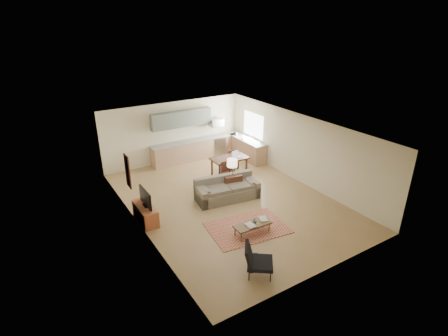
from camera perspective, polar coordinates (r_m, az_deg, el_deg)
room at (r=11.97m, az=0.76°, el=0.39°), size 9.00×9.00×9.00m
kitchen_counter_back at (r=16.09m, az=-4.56°, el=3.08°), size 4.26×0.64×0.92m
kitchen_counter_right at (r=16.14m, az=3.80°, el=3.17°), size 0.64×2.26×0.92m
kitchen_range at (r=16.59m, az=-1.19°, el=3.75°), size 0.62×0.62×0.90m
kitchen_microwave at (r=16.27m, az=-1.26°, el=7.42°), size 0.62×0.40×0.35m
upper_cabinets at (r=15.52m, az=-6.98°, el=7.99°), size 2.80×0.34×0.70m
window_right at (r=15.97m, az=4.79°, el=7.03°), size 0.02×1.40×1.05m
wall_art_left at (r=11.45m, az=-15.42°, el=-0.51°), size 0.06×0.42×1.10m
triptych at (r=15.54m, az=-8.51°, el=7.16°), size 1.70×0.04×0.50m
rug at (r=11.03m, az=3.83°, el=-9.72°), size 2.56×1.93×0.02m
sofa at (r=12.46m, az=0.56°, el=-3.41°), size 2.46×1.34×0.81m
coffee_table at (r=10.70m, az=4.65°, el=-9.84°), size 1.18×0.49×0.35m
book_a at (r=10.45m, az=3.77°, el=-9.47°), size 0.28×0.35×0.03m
book_b at (r=10.83m, az=5.82°, el=-8.31°), size 0.45×0.48×0.02m
vase at (r=10.64m, az=4.96°, el=-8.46°), size 0.17×0.17×0.16m
armchair at (r=9.10m, az=5.92°, el=-14.77°), size 1.04×1.04×0.85m
tv_credenza at (r=11.48m, az=-12.70°, el=-7.27°), size 0.47×1.21×0.56m
tv at (r=11.23m, az=-12.73°, el=-4.75°), size 0.09×0.93×0.56m
console_table at (r=12.85m, az=1.31°, el=-2.66°), size 0.73×0.55×0.77m
table_lamp at (r=12.56m, az=1.34°, el=0.19°), size 0.41×0.41×0.62m
dining_table at (r=14.42m, az=0.86°, el=0.32°), size 1.50×0.88×0.75m
dining_chair_near at (r=13.68m, az=0.68°, el=-0.77°), size 0.41×0.43×0.85m
dining_chair_far at (r=15.12m, az=1.03°, el=1.68°), size 0.42×0.44×0.87m
laptop at (r=14.30m, az=2.09°, el=2.26°), size 0.35×0.28×0.24m
soap_bottle at (r=16.48m, az=2.06°, el=5.68°), size 0.11×0.11×0.19m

